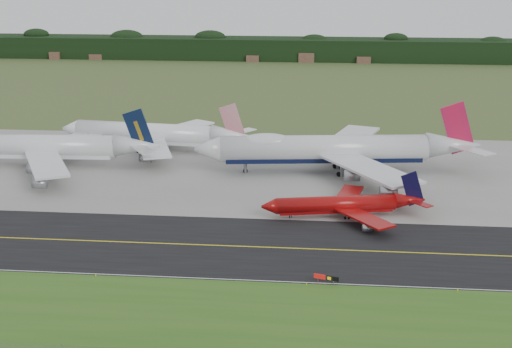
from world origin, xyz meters
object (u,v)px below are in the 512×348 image
object	(u,v)px
jet_navy_gold	(45,147)
taxiway_sign	(326,278)
jet_ba_747	(334,149)
jet_red_737	(345,204)
jet_star_tail	(154,134)

from	to	relation	value
jet_navy_gold	taxiway_sign	size ratio (longest dim) A/B	14.59
jet_ba_747	taxiway_sign	distance (m)	69.34
jet_ba_747	jet_navy_gold	world-z (taller)	jet_ba_747
jet_red_737	jet_star_tail	distance (m)	75.91
jet_red_737	jet_star_tail	world-z (taller)	jet_star_tail
jet_navy_gold	jet_star_tail	world-z (taller)	jet_navy_gold
jet_ba_747	jet_navy_gold	distance (m)	79.25
jet_ba_747	jet_star_tail	xyz separation A→B (m)	(-53.17, 17.77, -1.41)
jet_star_tail	taxiway_sign	distance (m)	100.95
jet_ba_747	jet_red_737	distance (m)	34.40
jet_navy_gold	jet_ba_747	bearing A→B (deg)	0.94
jet_ba_747	taxiway_sign	xyz separation A→B (m)	(-1.90, -69.09, -5.50)
jet_star_tail	taxiway_sign	xyz separation A→B (m)	(51.27, -86.87, -4.10)
jet_star_tail	taxiway_sign	bearing A→B (deg)	-59.45
jet_star_tail	taxiway_sign	world-z (taller)	jet_star_tail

